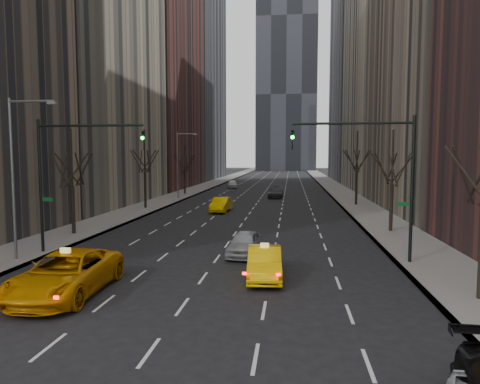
% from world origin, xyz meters
% --- Properties ---
extents(ground, '(400.00, 400.00, 0.00)m').
position_xyz_m(ground, '(0.00, 0.00, 0.00)').
color(ground, black).
rests_on(ground, ground).
extents(sidewalk_left, '(4.50, 320.00, 0.15)m').
position_xyz_m(sidewalk_left, '(-12.25, 70.00, 0.07)').
color(sidewalk_left, slate).
rests_on(sidewalk_left, ground).
extents(sidewalk_right, '(4.50, 320.00, 0.15)m').
position_xyz_m(sidewalk_right, '(12.25, 70.00, 0.07)').
color(sidewalk_right, slate).
rests_on(sidewalk_right, ground).
extents(bld_left_far, '(14.00, 28.00, 44.00)m').
position_xyz_m(bld_left_far, '(-21.50, 66.00, 22.00)').
color(bld_left_far, brown).
rests_on(bld_left_far, ground).
extents(bld_left_deep, '(14.00, 30.00, 60.00)m').
position_xyz_m(bld_left_deep, '(-21.50, 96.00, 30.00)').
color(bld_left_deep, slate).
rests_on(bld_left_deep, ground).
extents(bld_right_far, '(14.00, 28.00, 50.00)m').
position_xyz_m(bld_right_far, '(21.50, 64.00, 25.00)').
color(bld_right_far, '#BDB090').
rests_on(bld_right_far, ground).
extents(bld_right_deep, '(14.00, 30.00, 58.00)m').
position_xyz_m(bld_right_deep, '(21.50, 95.00, 29.00)').
color(bld_right_deep, slate).
rests_on(bld_right_deep, ground).
extents(tower_far, '(24.00, 24.00, 120.00)m').
position_xyz_m(tower_far, '(2.00, 170.00, 60.00)').
color(tower_far, black).
rests_on(tower_far, ground).
extents(tree_lw_b, '(3.36, 3.50, 7.82)m').
position_xyz_m(tree_lw_b, '(-12.00, 18.00, 3.72)').
color(tree_lw_b, black).
rests_on(tree_lw_b, ground).
extents(tree_lw_c, '(3.36, 3.50, 8.74)m').
position_xyz_m(tree_lw_c, '(-12.00, 34.00, 4.04)').
color(tree_lw_c, black).
rests_on(tree_lw_c, ground).
extents(tree_lw_d, '(3.36, 3.50, 7.36)m').
position_xyz_m(tree_lw_d, '(-12.00, 52.00, 3.56)').
color(tree_lw_d, black).
rests_on(tree_lw_d, ground).
extents(tree_rw_b, '(3.36, 3.50, 7.82)m').
position_xyz_m(tree_rw_b, '(12.00, 22.00, 3.72)').
color(tree_rw_b, black).
rests_on(tree_rw_b, ground).
extents(tree_rw_c, '(3.36, 3.50, 8.74)m').
position_xyz_m(tree_rw_c, '(12.00, 40.00, 4.04)').
color(tree_rw_c, black).
rests_on(tree_rw_c, ground).
extents(traffic_mast_left, '(6.69, 0.39, 8.00)m').
position_xyz_m(traffic_mast_left, '(-9.11, 12.00, 5.49)').
color(traffic_mast_left, black).
rests_on(traffic_mast_left, ground).
extents(traffic_mast_right, '(6.69, 0.39, 8.00)m').
position_xyz_m(traffic_mast_right, '(9.11, 12.00, 5.49)').
color(traffic_mast_right, black).
rests_on(traffic_mast_right, ground).
extents(streetlight_near, '(2.83, 0.22, 9.00)m').
position_xyz_m(streetlight_near, '(-10.84, 10.00, 5.62)').
color(streetlight_near, slate).
rests_on(streetlight_near, ground).
extents(streetlight_far, '(2.83, 0.22, 9.00)m').
position_xyz_m(streetlight_far, '(-10.84, 45.00, 5.62)').
color(streetlight_far, slate).
rests_on(streetlight_far, ground).
extents(taxi_suv, '(3.22, 6.65, 1.82)m').
position_xyz_m(taxi_suv, '(-5.33, 4.88, 0.91)').
color(taxi_suv, orange).
rests_on(taxi_suv, ground).
extents(taxi_sedan, '(1.88, 4.69, 1.51)m').
position_xyz_m(taxi_sedan, '(3.00, 8.39, 0.76)').
color(taxi_sedan, '#FFC305').
rests_on(taxi_sedan, ground).
extents(silver_sedan_ahead, '(2.09, 4.38, 1.44)m').
position_xyz_m(silver_sedan_ahead, '(1.51, 13.04, 0.72)').
color(silver_sedan_ahead, '#9C9FA4').
rests_on(silver_sedan_ahead, ground).
extents(far_taxi, '(1.85, 4.74, 1.54)m').
position_xyz_m(far_taxi, '(-3.16, 32.64, 0.77)').
color(far_taxi, '#FFC905').
rests_on(far_taxi, ground).
extents(far_suv_grey, '(2.15, 5.12, 1.48)m').
position_xyz_m(far_suv_grey, '(2.07, 48.85, 0.74)').
color(far_suv_grey, '#2E2E33').
rests_on(far_suv_grey, ground).
extents(far_car_white, '(2.25, 4.51, 1.47)m').
position_xyz_m(far_car_white, '(-6.54, 66.10, 0.74)').
color(far_car_white, silver).
rests_on(far_car_white, ground).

